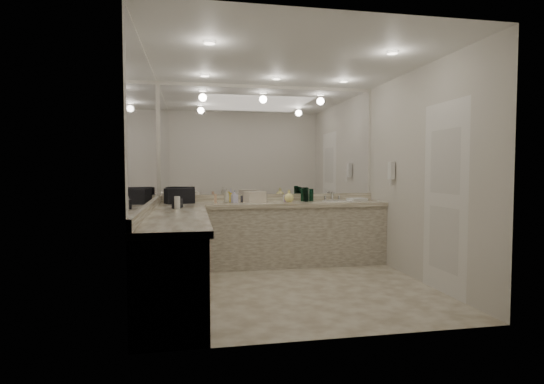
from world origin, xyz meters
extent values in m
plane|color=beige|center=(0.00, 0.00, 0.00)|extent=(3.20, 3.20, 0.00)
plane|color=white|center=(0.00, 0.00, 2.60)|extent=(3.20, 3.20, 0.00)
cube|color=beige|center=(0.00, 1.50, 1.30)|extent=(3.20, 0.02, 2.60)
cube|color=beige|center=(-1.60, 0.00, 1.30)|extent=(0.02, 3.00, 2.60)
cube|color=beige|center=(1.60, 0.00, 1.30)|extent=(0.02, 3.00, 2.60)
cube|color=beige|center=(0.00, 1.20, 0.42)|extent=(3.20, 0.60, 0.84)
cube|color=beige|center=(0.00, 1.19, 0.87)|extent=(3.20, 0.64, 0.06)
cube|color=beige|center=(-1.30, -0.30, 0.42)|extent=(0.60, 2.40, 0.84)
cube|color=beige|center=(-1.29, -0.30, 0.87)|extent=(0.64, 2.42, 0.06)
cube|color=beige|center=(0.00, 1.48, 0.95)|extent=(3.20, 0.04, 0.10)
cube|color=beige|center=(-1.58, 0.00, 0.95)|extent=(0.04, 3.00, 0.10)
cube|color=white|center=(0.00, 1.49, 1.77)|extent=(3.12, 0.01, 1.55)
cube|color=white|center=(-1.59, 0.00, 1.77)|extent=(0.01, 2.92, 1.55)
cylinder|color=white|center=(0.95, 1.20, 0.90)|extent=(0.44, 0.44, 0.03)
cube|color=silver|center=(0.95, 1.41, 0.97)|extent=(0.24, 0.16, 0.14)
cube|color=white|center=(1.56, 0.70, 1.35)|extent=(0.06, 0.10, 0.24)
cube|color=white|center=(1.59, -0.50, 1.05)|extent=(0.02, 0.82, 2.10)
cube|color=black|center=(-1.30, 1.23, 1.01)|extent=(0.42, 0.34, 0.21)
cube|color=black|center=(-1.30, 0.47, 0.95)|extent=(0.13, 0.21, 0.11)
cube|color=beige|center=(-0.26, 1.19, 0.98)|extent=(0.33, 0.28, 0.16)
cube|color=white|center=(1.27, 1.20, 0.92)|extent=(0.29, 0.23, 0.04)
cylinder|color=white|center=(-1.30, 0.38, 0.98)|extent=(0.07, 0.07, 0.16)
imported|color=beige|center=(-0.66, 1.18, 1.00)|extent=(0.09, 0.09, 0.20)
imported|color=silver|center=(-0.55, 1.19, 0.99)|extent=(0.10, 0.10, 0.17)
imported|color=#FCEF88|center=(0.23, 1.18, 0.99)|extent=(0.16, 0.16, 0.18)
cylinder|color=#0F4128|center=(0.47, 1.30, 1.00)|extent=(0.06, 0.06, 0.19)
cylinder|color=#0F4128|center=(0.51, 1.26, 1.00)|extent=(0.07, 0.07, 0.20)
cylinder|color=#0F4128|center=(0.59, 1.30, 0.99)|extent=(0.06, 0.06, 0.18)
cylinder|color=#0F4128|center=(0.53, 1.32, 1.00)|extent=(0.06, 0.06, 0.19)
cylinder|color=#0F4128|center=(0.48, 1.21, 1.00)|extent=(0.07, 0.07, 0.21)
cylinder|color=#9966B2|center=(0.21, 1.32, 0.95)|extent=(0.04, 0.04, 0.09)
cylinder|color=silver|center=(-1.17, 1.35, 0.93)|extent=(0.06, 0.06, 0.07)
cylinder|color=#3F3F4C|center=(-0.36, 1.18, 0.97)|extent=(0.06, 0.06, 0.14)
cylinder|color=#F2D84C|center=(-0.59, 1.34, 0.97)|extent=(0.04, 0.04, 0.13)
cylinder|color=#3F3F4C|center=(-0.43, 1.30, 0.95)|extent=(0.05, 0.05, 0.09)
cylinder|color=#E0B28C|center=(-0.81, 1.15, 0.96)|extent=(0.04, 0.04, 0.13)
cylinder|color=white|center=(0.21, 1.35, 0.95)|extent=(0.06, 0.06, 0.09)
cylinder|color=#3F3F4C|center=(-0.10, 1.32, 0.96)|extent=(0.06, 0.06, 0.12)
cylinder|color=silver|center=(-0.35, 1.16, 0.96)|extent=(0.04, 0.04, 0.13)
camera|label=1|loc=(-1.13, -4.69, 1.36)|focal=28.00mm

